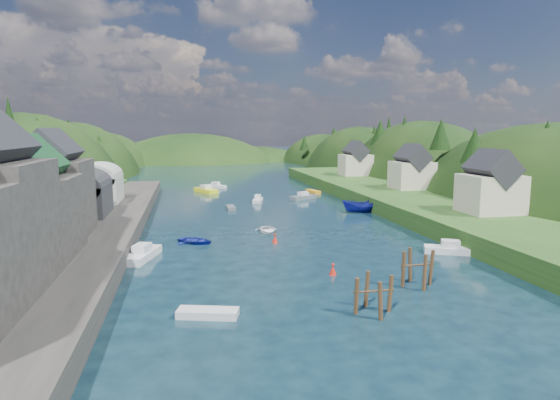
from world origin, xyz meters
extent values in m
plane|color=black|center=(0.00, 50.00, 0.00)|extent=(600.00, 600.00, 0.00)
ellipsoid|color=black|center=(-45.00, 75.00, -9.10)|extent=(44.00, 75.56, 52.00)
ellipsoid|color=black|center=(-45.00, 118.00, -8.43)|extent=(44.00, 75.56, 48.19)
ellipsoid|color=black|center=(-45.00, 160.00, -6.82)|extent=(44.00, 75.56, 39.00)
ellipsoid|color=black|center=(45.00, 32.00, -7.78)|extent=(36.00, 75.56, 44.49)
ellipsoid|color=black|center=(45.00, 75.00, -8.40)|extent=(36.00, 75.56, 48.00)
ellipsoid|color=black|center=(45.00, 118.00, -7.78)|extent=(36.00, 75.56, 44.49)
ellipsoid|color=black|center=(45.00, 160.00, -6.30)|extent=(36.00, 75.56, 36.00)
ellipsoid|color=black|center=(-10.00, 170.00, -10.00)|extent=(80.00, 60.00, 44.00)
ellipsoid|color=black|center=(18.00, 180.00, -12.00)|extent=(70.00, 56.00, 36.00)
cone|color=black|center=(-36.11, 40.05, 13.18)|extent=(3.35, 3.35, 9.34)
cone|color=black|center=(-39.71, 65.10, 12.76)|extent=(4.73, 4.73, 5.97)
cone|color=black|center=(-41.52, 77.08, 13.18)|extent=(4.34, 4.34, 7.16)
cone|color=black|center=(-40.21, 80.13, 8.39)|extent=(5.28, 5.28, 5.11)
cone|color=black|center=(-40.71, 93.89, 12.58)|extent=(4.77, 4.77, 7.07)
cone|color=black|center=(-35.36, 103.97, 8.99)|extent=(4.07, 4.07, 6.00)
cone|color=black|center=(-41.73, 114.41, 9.97)|extent=(4.56, 4.56, 8.54)
cone|color=black|center=(-44.12, 125.40, 8.15)|extent=(4.75, 4.75, 5.64)
cone|color=black|center=(-40.51, 133.64, 9.08)|extent=(4.27, 4.27, 7.45)
cone|color=black|center=(40.66, 28.77, 11.25)|extent=(5.03, 5.03, 6.87)
cone|color=black|center=(34.59, 37.48, 10.16)|extent=(5.29, 5.29, 7.07)
cone|color=black|center=(35.60, 49.84, 12.47)|extent=(4.07, 4.07, 5.97)
cone|color=black|center=(39.12, 59.55, 8.51)|extent=(3.40, 3.40, 6.49)
cone|color=black|center=(40.85, 75.85, 11.97)|extent=(4.94, 4.94, 9.88)
cone|color=black|center=(36.46, 80.42, 12.47)|extent=(5.25, 5.25, 6.84)
cone|color=black|center=(42.95, 89.66, 12.80)|extent=(3.36, 3.36, 8.67)
cone|color=black|center=(44.15, 102.64, 10.98)|extent=(4.57, 4.57, 7.65)
cone|color=black|center=(42.54, 116.73, 9.44)|extent=(3.59, 3.59, 7.00)
cone|color=black|center=(39.83, 129.02, 11.57)|extent=(4.14, 4.14, 5.96)
cone|color=black|center=(32.20, 141.66, 8.47)|extent=(3.83, 3.83, 5.63)
cube|color=#2D2B28|center=(-24.00, 20.00, 1.00)|extent=(12.00, 110.00, 2.00)
cube|color=#234719|center=(-31.00, 20.00, 1.25)|extent=(12.00, 110.00, 2.50)
cube|color=#2D2B28|center=(-26.00, 12.00, 5.50)|extent=(8.00, 9.00, 7.00)
cube|color=#1E592D|center=(-26.00, 12.00, 9.96)|extent=(5.88, 9.36, 5.88)
cube|color=#2D2B28|center=(-26.00, 21.00, 6.00)|extent=(7.00, 8.00, 8.00)
cube|color=black|center=(-26.00, 21.00, 10.84)|extent=(5.15, 8.32, 5.15)
cube|color=#2D2D30|center=(-26.00, 33.00, 4.00)|extent=(7.00, 9.00, 4.00)
cylinder|color=#2D2D30|center=(-26.00, 33.00, 6.00)|extent=(7.00, 9.00, 7.00)
cube|color=#B2B2A8|center=(-26.00, 45.00, 4.00)|extent=(7.00, 9.00, 4.00)
cylinder|color=#B2B2A8|center=(-26.00, 45.00, 6.00)|extent=(7.00, 9.00, 7.00)
cube|color=#234719|center=(25.00, 40.00, 1.20)|extent=(16.00, 120.00, 2.40)
cube|color=beige|center=(27.00, 22.00, 4.90)|extent=(7.00, 6.00, 5.00)
cube|color=black|center=(27.00, 22.00, 8.24)|extent=(5.15, 6.24, 5.15)
cube|color=beige|center=(29.00, 48.00, 4.90)|extent=(7.00, 6.00, 5.00)
cube|color=black|center=(29.00, 48.00, 8.24)|extent=(5.15, 6.24, 5.15)
cube|color=beige|center=(28.00, 75.00, 4.90)|extent=(7.00, 6.00, 5.00)
cube|color=black|center=(28.00, 75.00, 8.24)|extent=(5.15, 6.24, 5.15)
cylinder|color=#382314|center=(2.25, -1.71, 1.07)|extent=(0.32, 0.32, 3.35)
cylinder|color=#382314|center=(0.96, -0.42, 1.07)|extent=(0.32, 0.32, 3.35)
cylinder|color=#382314|center=(-0.33, -1.71, 1.07)|extent=(0.32, 0.32, 3.35)
cylinder|color=#382314|center=(0.96, -3.00, 1.07)|extent=(0.32, 0.32, 3.35)
cylinder|color=#382314|center=(0.96, -1.71, 1.65)|extent=(3.10, 0.16, 0.16)
cylinder|color=#382314|center=(8.25, 3.23, 1.23)|extent=(0.32, 0.32, 3.66)
cylinder|color=#382314|center=(6.97, 4.51, 1.23)|extent=(0.32, 0.32, 3.66)
cylinder|color=#382314|center=(5.69, 3.23, 1.23)|extent=(0.32, 0.32, 3.66)
cylinder|color=#382314|center=(6.97, 1.95, 1.23)|extent=(0.32, 0.32, 3.66)
cylinder|color=#382314|center=(6.97, 3.23, 1.83)|extent=(3.08, 0.16, 0.16)
cone|color=red|center=(0.87, 7.57, 0.45)|extent=(0.70, 0.70, 0.90)
sphere|color=red|center=(0.87, 7.57, 0.95)|extent=(0.30, 0.30, 0.30)
cone|color=red|center=(-2.03, 20.85, 0.45)|extent=(0.70, 0.70, 0.90)
sphere|color=red|center=(-2.03, 20.85, 0.95)|extent=(0.30, 0.30, 0.30)
cube|color=#53575F|center=(-4.93, 45.72, 0.25)|extent=(1.39, 3.98, 0.55)
cube|color=yellow|center=(-8.17, 67.98, 0.42)|extent=(5.07, 7.01, 0.94)
cube|color=silver|center=(-8.17, 67.98, 1.29)|extent=(2.47, 2.81, 0.70)
imported|color=white|center=(-1.91, 26.71, 0.29)|extent=(3.02, 4.21, 0.87)
imported|color=navy|center=(15.20, 38.18, 0.97)|extent=(6.01, 2.76, 2.25)
cube|color=silver|center=(-16.81, 16.55, 0.38)|extent=(3.76, 6.40, 0.85)
cube|color=silver|center=(-16.81, 16.55, 1.20)|extent=(1.99, 2.46, 0.70)
cube|color=orange|center=(14.24, 63.14, 0.27)|extent=(2.44, 4.49, 0.60)
cube|color=white|center=(15.63, 12.34, 0.34)|extent=(5.65, 3.85, 0.76)
cube|color=silver|center=(15.63, 12.34, 1.11)|extent=(2.24, 1.91, 0.70)
imported|color=navy|center=(-11.26, 22.41, 0.30)|extent=(5.39, 5.08, 0.91)
cube|color=slate|center=(9.83, 54.50, 0.34)|extent=(5.57, 4.09, 0.75)
cube|color=silver|center=(9.83, 54.50, 1.10)|extent=(2.24, 1.98, 0.70)
cube|color=silver|center=(-10.87, -0.11, 0.27)|extent=(4.55, 2.52, 0.61)
cube|color=white|center=(-5.59, 76.12, 0.32)|extent=(4.99, 4.41, 0.71)
cube|color=silver|center=(-5.59, 76.12, 1.06)|extent=(2.11, 2.00, 0.70)
cube|color=silver|center=(0.79, 52.89, 0.29)|extent=(2.65, 4.86, 0.65)
cube|color=silver|center=(0.79, 52.89, 1.00)|extent=(1.44, 1.84, 0.70)
camera|label=1|loc=(-12.03, -32.18, 13.15)|focal=30.00mm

